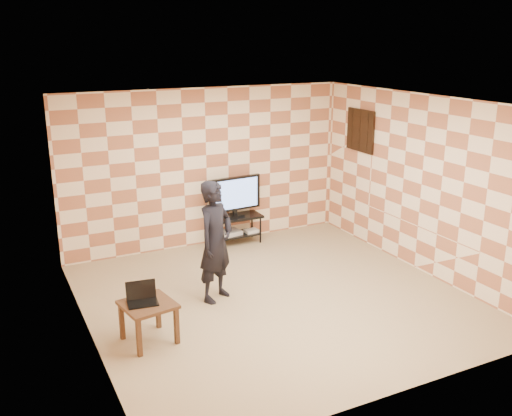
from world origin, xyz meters
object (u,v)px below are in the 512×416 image
Objects in this scene: tv_stand at (235,224)px; tv at (235,195)px; side_table at (148,310)px; person at (216,241)px.

tv is at bearing -94.28° from tv_stand.
tv_stand is at bearing 85.72° from tv.
side_table is 0.39× the size of person.
person reaches higher than tv_stand.
side_table is (-2.31, -2.61, 0.05)m from tv_stand.
side_table is at bearing -131.46° from tv.
tv reaches higher than tv_stand.
person is (-1.14, -1.88, -0.05)m from tv.
side_table is at bearing -179.11° from person.
person is (-1.14, -1.89, 0.48)m from tv_stand.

